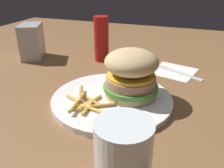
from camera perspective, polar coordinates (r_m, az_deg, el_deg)
name	(u,v)px	position (r m, az deg, el deg)	size (l,w,h in m)	color
ground_plane	(115,102)	(0.50, 0.73, -4.50)	(1.60, 1.60, 0.00)	brown
plate	(112,99)	(0.50, 0.00, -3.74)	(0.25, 0.25, 0.01)	white
sandwich	(131,73)	(0.48, 4.68, 2.70)	(0.12, 0.12, 0.10)	tan
fries_pile	(86,103)	(0.47, -6.35, -4.55)	(0.11, 0.10, 0.01)	#E5B251
napkin	(174,71)	(0.67, 14.76, 3.08)	(0.11, 0.11, 0.00)	white
fork	(173,70)	(0.67, 14.67, 3.31)	(0.16, 0.09, 0.00)	silver
drink_glass	(123,164)	(0.29, 2.68, -18.82)	(0.07, 0.07, 0.10)	silver
napkin_dispenser	(32,42)	(0.78, -18.88, 9.74)	(0.09, 0.06, 0.11)	#B7BABF
ketchup_bottle	(101,39)	(0.72, -2.60, 10.87)	(0.04, 0.04, 0.13)	#B21914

